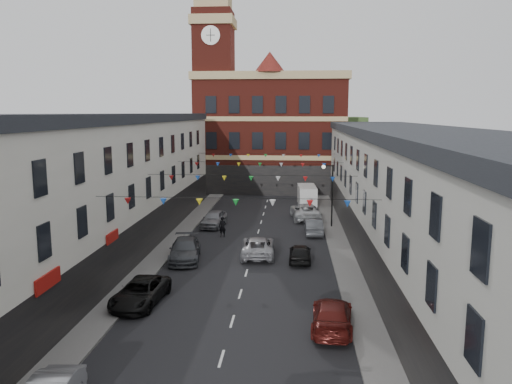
% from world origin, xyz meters
% --- Properties ---
extents(ground, '(160.00, 160.00, 0.00)m').
position_xyz_m(ground, '(0.00, 0.00, 0.00)').
color(ground, black).
rests_on(ground, ground).
extents(pavement_left, '(1.80, 64.00, 0.15)m').
position_xyz_m(pavement_left, '(-6.90, 2.00, 0.07)').
color(pavement_left, '#605E5B').
rests_on(pavement_left, ground).
extents(pavement_right, '(1.80, 64.00, 0.15)m').
position_xyz_m(pavement_right, '(6.90, 2.00, 0.07)').
color(pavement_right, '#605E5B').
rests_on(pavement_right, ground).
extents(terrace_left, '(8.40, 56.00, 10.70)m').
position_xyz_m(terrace_left, '(-11.78, 1.00, 5.35)').
color(terrace_left, beige).
rests_on(terrace_left, ground).
extents(terrace_right, '(8.40, 56.00, 9.70)m').
position_xyz_m(terrace_right, '(11.78, 1.00, 4.85)').
color(terrace_right, '#BAB9AE').
rests_on(terrace_right, ground).
extents(civic_building, '(20.60, 13.30, 18.50)m').
position_xyz_m(civic_building, '(0.00, 37.95, 8.14)').
color(civic_building, maroon).
rests_on(civic_building, ground).
extents(clock_tower, '(5.60, 5.60, 30.00)m').
position_xyz_m(clock_tower, '(-7.50, 35.00, 14.93)').
color(clock_tower, maroon).
rests_on(clock_tower, ground).
extents(distant_hill, '(40.00, 14.00, 10.00)m').
position_xyz_m(distant_hill, '(-4.00, 62.00, 5.00)').
color(distant_hill, '#345126').
rests_on(distant_hill, ground).
extents(street_lamp, '(1.10, 0.36, 6.00)m').
position_xyz_m(street_lamp, '(6.55, 14.00, 3.90)').
color(street_lamp, black).
rests_on(street_lamp, ground).
extents(car_left_c, '(2.70, 5.14, 1.38)m').
position_xyz_m(car_left_c, '(-5.50, -5.97, 0.69)').
color(car_left_c, black).
rests_on(car_left_c, ground).
extents(car_left_d, '(2.85, 5.54, 1.54)m').
position_xyz_m(car_left_d, '(-4.81, 2.70, 0.77)').
color(car_left_d, '#45484E').
rests_on(car_left_d, ground).
extents(car_left_e, '(2.33, 4.74, 1.56)m').
position_xyz_m(car_left_e, '(-4.39, 13.68, 0.78)').
color(car_left_e, gray).
rests_on(car_left_e, ground).
extents(car_right_c, '(2.42, 5.07, 1.43)m').
position_xyz_m(car_right_c, '(5.12, -8.48, 0.71)').
color(car_right_c, '#581511').
rests_on(car_right_c, ground).
extents(car_right_d, '(1.63, 3.92, 1.33)m').
position_xyz_m(car_right_d, '(3.68, 2.87, 0.66)').
color(car_right_d, black).
rests_on(car_right_d, ground).
extents(car_right_e, '(1.64, 4.36, 1.42)m').
position_xyz_m(car_right_e, '(4.98, 11.42, 0.71)').
color(car_right_e, '#474A4E').
rests_on(car_right_e, ground).
extents(car_right_f, '(3.29, 6.09, 1.62)m').
position_xyz_m(car_right_f, '(4.41, 17.80, 0.81)').
color(car_right_f, '#B8BBBD').
rests_on(car_right_f, ground).
extents(moving_car, '(2.67, 5.39, 1.47)m').
position_xyz_m(moving_car, '(0.50, 4.21, 0.73)').
color(moving_car, '#9FA0A6').
rests_on(moving_car, ground).
extents(white_van, '(2.22, 5.25, 2.29)m').
position_xyz_m(white_van, '(4.79, 25.63, 1.14)').
color(white_van, silver).
rests_on(white_van, ground).
extents(pedestrian, '(0.71, 0.53, 1.78)m').
position_xyz_m(pedestrian, '(-3.00, 9.83, 0.89)').
color(pedestrian, black).
rests_on(pedestrian, ground).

